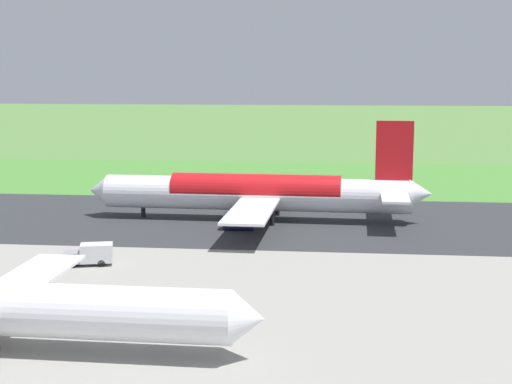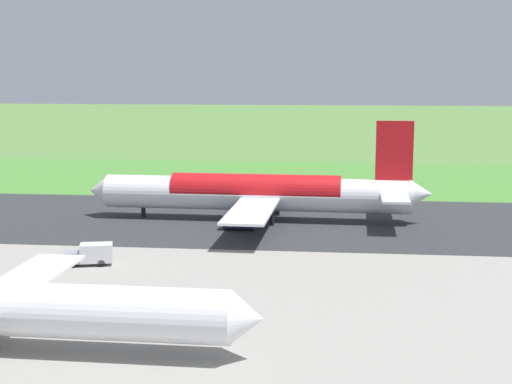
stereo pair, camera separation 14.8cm
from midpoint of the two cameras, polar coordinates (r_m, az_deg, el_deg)
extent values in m
plane|color=#547F3D|center=(116.99, -1.22, -2.16)|extent=(800.00, 800.00, 0.00)
cube|color=#2D3033|center=(116.98, -1.22, -2.14)|extent=(600.00, 40.05, 0.06)
cube|color=gray|center=(66.07, -7.19, -11.32)|extent=(440.00, 110.00, 0.05)
cube|color=#478534|center=(151.65, 0.47, 0.49)|extent=(600.00, 80.00, 0.04)
cylinder|color=white|center=(115.95, -0.04, -0.15)|extent=(48.13, 6.57, 5.20)
cone|color=white|center=(121.97, -11.99, 0.12)|extent=(3.14, 5.02, 4.94)
cone|color=white|center=(115.26, 12.48, -0.12)|extent=(3.62, 4.52, 4.42)
cube|color=red|center=(114.12, 10.55, 3.14)|extent=(5.61, 0.66, 9.00)
cube|color=white|center=(109.53, 10.59, -0.44)|extent=(4.26, 9.11, 0.36)
cube|color=white|center=(120.38, 10.33, 0.44)|extent=(4.26, 9.11, 0.36)
cube|color=white|center=(105.15, -0.30, -1.35)|extent=(6.63, 22.16, 0.35)
cube|color=white|center=(126.67, 1.08, 0.47)|extent=(6.63, 22.16, 0.35)
cylinder|color=#23284C|center=(109.39, -1.34, -2.26)|extent=(4.58, 2.93, 2.80)
cylinder|color=#23284C|center=(123.96, -0.26, -0.88)|extent=(4.58, 2.93, 2.80)
cylinder|color=black|center=(120.15, -8.69, -1.13)|extent=(0.70, 0.70, 3.42)
cylinder|color=black|center=(112.12, 1.21, -1.77)|extent=(0.70, 0.70, 3.42)
cylinder|color=black|center=(119.94, 1.64, -1.04)|extent=(0.70, 0.70, 3.42)
cylinder|color=red|center=(115.87, -0.04, 0.11)|extent=(26.54, 5.98, 5.23)
cone|color=white|center=(60.19, -0.64, -9.68)|extent=(2.66, 4.32, 4.28)
cube|color=white|center=(75.32, -17.34, -6.47)|extent=(5.49, 19.14, 0.30)
cube|color=gray|center=(92.05, -13.92, -4.88)|extent=(2.68, 2.68, 1.30)
cube|color=silver|center=(91.70, -12.19, -4.58)|extent=(4.25, 3.17, 2.20)
cylinder|color=black|center=(91.25, -13.96, -5.43)|extent=(0.95, 0.51, 0.90)
cylinder|color=black|center=(93.17, -13.85, -5.12)|extent=(0.95, 0.51, 0.90)
cylinder|color=black|center=(90.96, -11.82, -5.40)|extent=(0.95, 0.51, 0.90)
cylinder|color=black|center=(92.89, -11.75, -5.09)|extent=(0.95, 0.51, 0.90)
cylinder|color=slate|center=(148.13, 9.90, 0.49)|extent=(0.10, 0.10, 1.81)
cube|color=red|center=(147.98, 9.91, 0.95)|extent=(0.60, 0.04, 0.60)
cone|color=orange|center=(154.26, 7.95, 0.65)|extent=(0.40, 0.40, 0.55)
camera|label=1|loc=(0.07, -90.04, -0.01)|focal=52.10mm
camera|label=2|loc=(0.07, 89.96, 0.01)|focal=52.10mm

